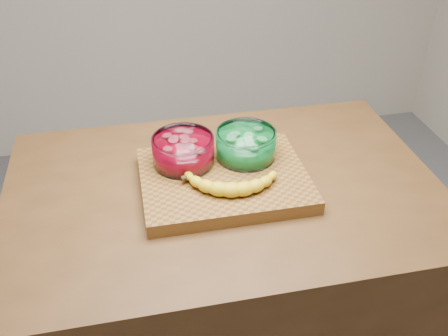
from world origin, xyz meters
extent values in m
cube|color=#4F3117|center=(0.00, 0.00, 0.45)|extent=(1.20, 0.80, 0.90)
cube|color=brown|center=(0.00, 0.00, 0.92)|extent=(0.45, 0.35, 0.04)
cylinder|color=white|center=(-0.10, 0.08, 0.98)|extent=(0.17, 0.17, 0.08)
cylinder|color=#B3001B|center=(-0.10, 0.08, 0.97)|extent=(0.15, 0.15, 0.05)
cylinder|color=#E3475D|center=(-0.10, 0.08, 1.00)|extent=(0.14, 0.14, 0.02)
cylinder|color=white|center=(0.08, 0.07, 0.98)|extent=(0.17, 0.17, 0.08)
cylinder|color=#109B3A|center=(0.08, 0.07, 0.97)|extent=(0.15, 0.15, 0.05)
cylinder|color=#71F08A|center=(0.08, 0.07, 1.00)|extent=(0.14, 0.14, 0.02)
camera|label=1|loc=(-0.22, -1.08, 1.73)|focal=40.00mm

